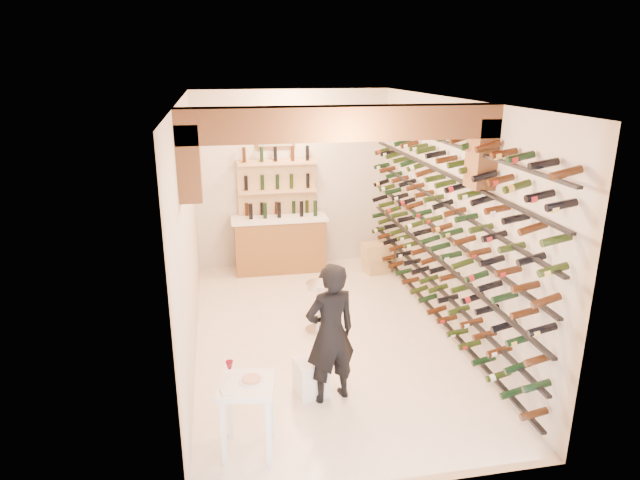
# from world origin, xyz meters

# --- Properties ---
(ground) EXTENTS (6.00, 6.00, 0.00)m
(ground) POSITION_xyz_m (0.00, 0.00, 0.00)
(ground) COLOR white
(ground) RESTS_ON ground
(room_shell) EXTENTS (3.52, 6.02, 3.21)m
(room_shell) POSITION_xyz_m (0.00, -0.26, 2.25)
(room_shell) COLOR beige
(room_shell) RESTS_ON ground
(wine_rack) EXTENTS (0.32, 5.70, 2.56)m
(wine_rack) POSITION_xyz_m (1.53, 0.00, 1.55)
(wine_rack) COLOR black
(wine_rack) RESTS_ON ground
(back_counter) EXTENTS (1.70, 0.62, 1.29)m
(back_counter) POSITION_xyz_m (-0.30, 2.65, 0.53)
(back_counter) COLOR brown
(back_counter) RESTS_ON ground
(back_shelving) EXTENTS (1.40, 0.31, 2.73)m
(back_shelving) POSITION_xyz_m (-0.30, 2.89, 1.17)
(back_shelving) COLOR tan
(back_shelving) RESTS_ON ground
(tasting_table) EXTENTS (0.60, 0.60, 0.91)m
(tasting_table) POSITION_xyz_m (-1.19, -2.23, 0.62)
(tasting_table) COLOR white
(tasting_table) RESTS_ON ground
(white_stool) EXTENTS (0.40, 0.40, 0.42)m
(white_stool) POSITION_xyz_m (-0.42, -1.38, 0.21)
(white_stool) COLOR white
(white_stool) RESTS_ON ground
(person) EXTENTS (0.67, 0.53, 1.62)m
(person) POSITION_xyz_m (-0.23, -1.51, 0.81)
(person) COLOR black
(person) RESTS_ON ground
(chrome_barstool) EXTENTS (0.38, 0.38, 0.73)m
(chrome_barstool) POSITION_xyz_m (-0.06, 0.13, 0.42)
(chrome_barstool) COLOR silver
(chrome_barstool) RESTS_ON ground
(crate_lower) EXTENTS (0.49, 0.39, 0.26)m
(crate_lower) POSITION_xyz_m (1.40, 2.20, 0.13)
(crate_lower) COLOR tan
(crate_lower) RESTS_ON ground
(crate_upper) EXTENTS (0.53, 0.39, 0.29)m
(crate_upper) POSITION_xyz_m (1.40, 2.20, 0.40)
(crate_upper) COLOR tan
(crate_upper) RESTS_ON crate_lower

